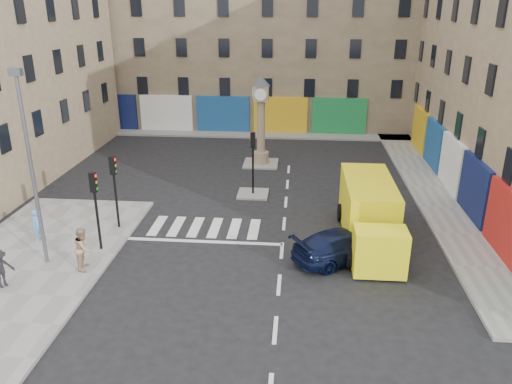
# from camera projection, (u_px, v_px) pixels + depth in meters

# --- Properties ---
(ground) EXTENTS (120.00, 120.00, 0.00)m
(ground) POSITION_uv_depth(u_px,v_px,m) (281.00, 261.00, 22.17)
(ground) COLOR black
(ground) RESTS_ON ground
(sidewalk_left) EXTENTS (7.00, 16.00, 0.15)m
(sidewalk_left) POSITION_uv_depth(u_px,v_px,m) (20.00, 271.00, 21.18)
(sidewalk_left) COLOR gray
(sidewalk_left) RESTS_ON ground
(sidewalk_right) EXTENTS (2.60, 30.00, 0.15)m
(sidewalk_right) POSITION_uv_depth(u_px,v_px,m) (429.00, 187.00, 30.74)
(sidewalk_right) COLOR gray
(sidewalk_right) RESTS_ON ground
(sidewalk_far) EXTENTS (32.00, 2.40, 0.15)m
(sidewalk_far) POSITION_uv_depth(u_px,v_px,m) (245.00, 134.00, 43.12)
(sidewalk_far) COLOR gray
(sidewalk_far) RESTS_ON ground
(island_near) EXTENTS (1.80, 1.80, 0.12)m
(island_near) POSITION_uv_depth(u_px,v_px,m) (253.00, 194.00, 29.75)
(island_near) COLOR gray
(island_near) RESTS_ON ground
(island_far) EXTENTS (2.40, 2.40, 0.12)m
(island_far) POSITION_uv_depth(u_px,v_px,m) (261.00, 163.00, 35.34)
(island_far) COLOR gray
(island_far) RESTS_ON ground
(building_far) EXTENTS (32.00, 10.00, 17.00)m
(building_far) POSITION_uv_depth(u_px,v_px,m) (251.00, 28.00, 45.51)
(building_far) COLOR #8C7A5D
(building_far) RESTS_ON ground
(traffic_light_left_near) EXTENTS (0.28, 0.22, 3.70)m
(traffic_light_left_near) POSITION_uv_depth(u_px,v_px,m) (95.00, 199.00, 22.09)
(traffic_light_left_near) COLOR black
(traffic_light_left_near) RESTS_ON sidewalk_left
(traffic_light_left_far) EXTENTS (0.28, 0.22, 3.70)m
(traffic_light_left_far) POSITION_uv_depth(u_px,v_px,m) (114.00, 181.00, 24.33)
(traffic_light_left_far) COLOR black
(traffic_light_left_far) RESTS_ON sidewalk_left
(traffic_light_island) EXTENTS (0.28, 0.22, 3.70)m
(traffic_light_island) POSITION_uv_depth(u_px,v_px,m) (253.00, 153.00, 28.85)
(traffic_light_island) COLOR black
(traffic_light_island) RESTS_ON island_near
(lamp_post) EXTENTS (0.50, 0.25, 8.30)m
(lamp_post) POSITION_uv_depth(u_px,v_px,m) (30.00, 160.00, 20.17)
(lamp_post) COLOR #595B60
(lamp_post) RESTS_ON sidewalk_left
(clock_pillar) EXTENTS (1.20, 1.20, 6.10)m
(clock_pillar) POSITION_uv_depth(u_px,v_px,m) (261.00, 115.00, 34.09)
(clock_pillar) COLOR tan
(clock_pillar) RESTS_ON island_far
(navy_sedan) EXTENTS (5.12, 4.15, 1.39)m
(navy_sedan) POSITION_uv_depth(u_px,v_px,m) (344.00, 245.00, 22.08)
(navy_sedan) COLOR black
(navy_sedan) RESTS_ON ground
(yellow_van) EXTENTS (2.61, 7.57, 2.75)m
(yellow_van) POSITION_uv_depth(u_px,v_px,m) (370.00, 213.00, 23.74)
(yellow_van) COLOR #FFEE15
(yellow_van) RESTS_ON ground
(pedestrian_blue) EXTENTS (0.47, 0.63, 1.56)m
(pedestrian_blue) POSITION_uv_depth(u_px,v_px,m) (37.00, 225.00, 23.50)
(pedestrian_blue) COLOR #5D8DD5
(pedestrian_blue) RESTS_ON sidewalk_left
(pedestrian_tan) EXTENTS (0.83, 1.00, 1.86)m
(pedestrian_tan) POSITION_uv_depth(u_px,v_px,m) (84.00, 248.00, 21.00)
(pedestrian_tan) COLOR tan
(pedestrian_tan) RESTS_ON sidewalk_left
(pedestrian_dark) EXTENTS (1.09, 1.20, 1.61)m
(pedestrian_dark) POSITION_uv_depth(u_px,v_px,m) (0.00, 269.00, 19.63)
(pedestrian_dark) COLOR black
(pedestrian_dark) RESTS_ON sidewalk_left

